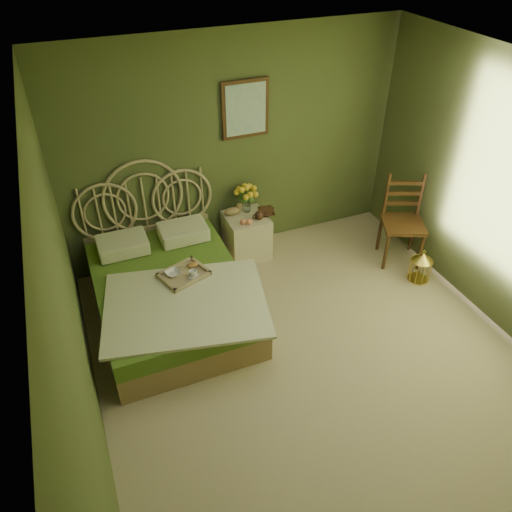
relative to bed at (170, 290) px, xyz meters
name	(u,v)px	position (x,y,z in m)	size (l,w,h in m)	color
floor	(319,367)	(1.10, -1.29, -0.30)	(4.50, 4.50, 0.00)	tan
ceiling	(349,97)	(1.10, -1.29, 2.30)	(4.50, 4.50, 0.00)	silver
wall_back	(234,149)	(1.10, 0.96, 1.00)	(4.00, 4.00, 0.00)	#4B562D
wall_left	(72,324)	(-0.90, -1.29, 1.00)	(4.50, 4.50, 0.00)	#4B562D
wall_art	(245,109)	(1.23, 0.93, 1.45)	(0.54, 0.04, 0.64)	#39230F
bed	(170,290)	(0.00, 0.00, 0.00)	(1.73, 2.19, 1.35)	#A07750
nightstand	(246,229)	(1.13, 0.71, 0.05)	(0.49, 0.49, 0.97)	beige
chair	(400,214)	(2.80, -0.02, 0.29)	(0.62, 0.62, 1.06)	#39230F
birdcage	(420,267)	(2.80, -0.54, -0.12)	(0.24, 0.24, 0.37)	gold
book_lower	(260,212)	(1.31, 0.71, 0.25)	(0.17, 0.23, 0.02)	#381E0F
book_upper	(260,211)	(1.31, 0.71, 0.27)	(0.16, 0.22, 0.02)	#472819
cereal_bowl	(173,273)	(0.05, -0.04, 0.24)	(0.15, 0.15, 0.04)	white
coffee_cup	(193,274)	(0.23, -0.15, 0.26)	(0.08, 0.08, 0.08)	white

